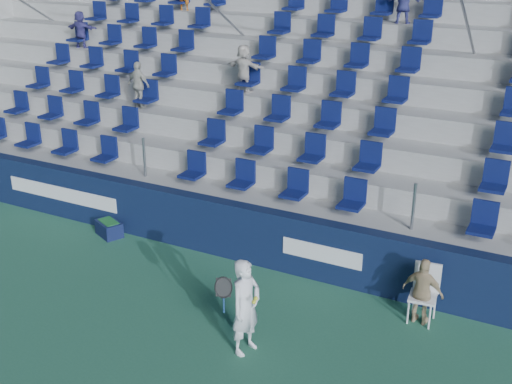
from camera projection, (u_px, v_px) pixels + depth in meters
ground at (167, 342)px, 10.52m from camera, size 70.00×70.00×0.00m
sponsor_wall at (255, 235)px, 12.89m from camera, size 24.00×0.32×1.20m
grandstand at (346, 105)px, 16.52m from camera, size 24.00×8.17×6.63m
tennis_player at (246, 307)px, 10.02m from camera, size 0.69×0.67×1.62m
line_judge_chair at (425, 288)px, 10.97m from camera, size 0.50×0.51×1.03m
line_judge at (423, 292)px, 10.84m from camera, size 0.74×0.37×1.21m
ball_bin at (109, 228)px, 14.20m from camera, size 0.73×0.63×0.35m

